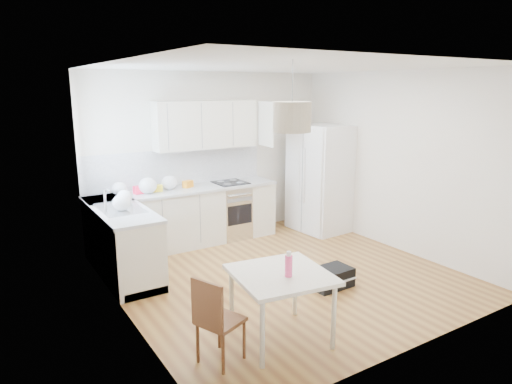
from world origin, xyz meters
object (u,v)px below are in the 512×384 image
Objects in this scene: refrigerator at (321,178)px; gym_bag at (331,278)px; dining_chair at (221,318)px; dining_table at (281,280)px.

refrigerator reaches higher than gym_bag.
refrigerator is at bearing 16.15° from dining_chair.
dining_table is at bearing -139.72° from refrigerator.
gym_bag is at bearing -130.37° from refrigerator.
dining_chair is 1.60× the size of gym_bag.
dining_table is 1.91× the size of gym_bag.
refrigerator is 1.84× the size of dining_table.
refrigerator is 3.52× the size of gym_bag.
dining_chair is at bearing -145.88° from refrigerator.
dining_table is 1.19× the size of dining_chair.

